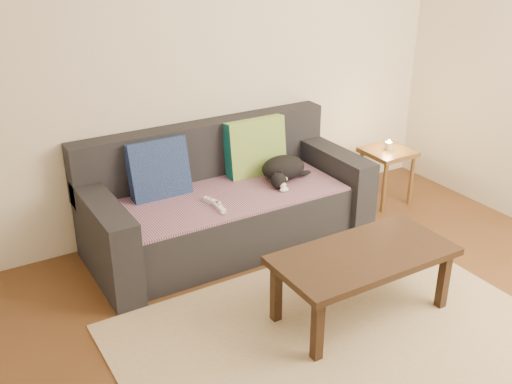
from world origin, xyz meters
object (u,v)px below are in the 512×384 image
wii_remote_a (220,208)px  side_table (387,159)px  cat (283,169)px  coffee_table (363,261)px  wii_remote_b (212,201)px  sofa (225,205)px

wii_remote_a → side_table: 1.75m
cat → coffee_table: bearing=-111.5°
cat → wii_remote_b: bearing=175.9°
wii_remote_a → wii_remote_b: 0.12m
wii_remote_a → wii_remote_b: size_ratio=1.00×
wii_remote_a → cat: bearing=-67.6°
wii_remote_a → coffee_table: (0.47, -0.98, -0.06)m
wii_remote_b → sofa: bearing=-66.1°
wii_remote_a → coffee_table: 1.09m
sofa → side_table: sofa is taller
wii_remote_b → coffee_table: bearing=-173.8°
wii_remote_a → wii_remote_b: same height
sofa → cat: (0.47, -0.07, 0.22)m
coffee_table → sofa: bearing=102.2°
sofa → cat: size_ratio=4.91×
wii_remote_b → coffee_table: size_ratio=0.13×
sofa → coffee_table: sofa is taller
wii_remote_a → wii_remote_b: bearing=4.6°
cat → wii_remote_b: 0.68m
side_table → wii_remote_a: bearing=-173.2°
side_table → sofa: bearing=177.0°
side_table → coffee_table: bearing=-136.8°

